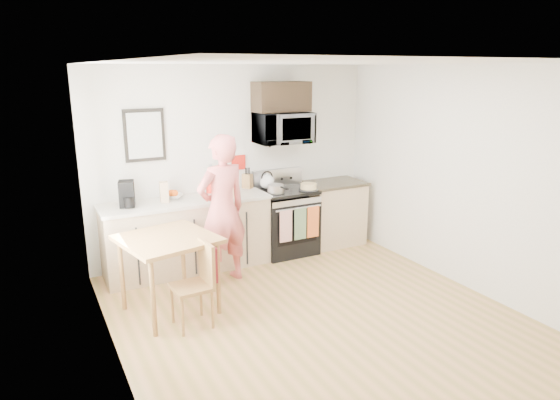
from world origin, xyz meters
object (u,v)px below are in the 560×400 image
microwave (283,128)px  cake (308,187)px  dining_table (168,246)px  chair (202,272)px  range (286,223)px  person (222,210)px

microwave → cake: bearing=-48.9°
dining_table → cake: 2.37m
chair → cake: cake is taller
range → cake: 0.61m
range → dining_table: bearing=-152.6°
cake → chair: bearing=-147.9°
chair → microwave: bearing=38.9°
dining_table → chair: (0.23, -0.40, -0.18)m
chair → dining_table: bearing=117.3°
range → cake: (0.25, -0.18, 0.53)m
person → cake: 1.45m
chair → cake: size_ratio=3.23×
range → person: person is taller
range → microwave: bearing=90.1°
microwave → chair: (-1.72, -1.53, -1.20)m
person → dining_table: bearing=19.0°
person → dining_table: (-0.80, -0.49, -0.16)m
person → microwave: bearing=-163.8°
dining_table → range: bearing=27.4°
microwave → chair: bearing=-138.5°
range → chair: (-1.72, -1.42, 0.13)m
cake → dining_table: bearing=-159.3°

